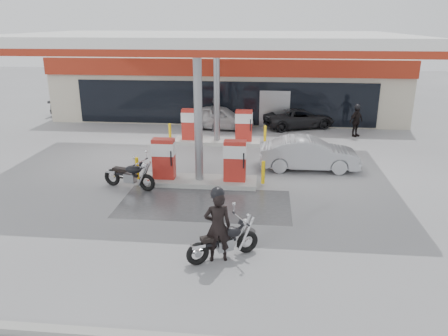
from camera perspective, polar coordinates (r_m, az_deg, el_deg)
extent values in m
plane|color=gray|center=(15.49, -4.35, -4.59)|extent=(90.00, 90.00, 0.00)
cube|color=#4C4C4F|center=(15.42, -2.52, -4.67)|extent=(6.00, 3.00, 0.00)
cylinder|color=#38383A|center=(13.48, 2.65, -8.27)|extent=(0.70, 0.70, 0.01)
cube|color=#AFA892|center=(30.39, 0.84, 10.92)|extent=(22.00, 8.00, 4.00)
cube|color=black|center=(26.52, 0.07, 8.46)|extent=(18.00, 0.10, 2.60)
cube|color=maroon|center=(26.16, 0.05, 12.97)|extent=(22.00, 0.25, 1.00)
cube|color=navy|center=(26.35, 15.74, 12.33)|extent=(3.50, 0.12, 0.80)
cube|color=gray|center=(26.41, 6.61, 7.63)|extent=(1.80, 0.14, 2.20)
cube|color=silver|center=(19.19, -2.08, 16.26)|extent=(16.00, 10.00, 0.60)
cube|color=maroon|center=(14.32, -4.83, 14.67)|extent=(16.00, 0.12, 0.24)
cube|color=maroon|center=(24.11, -0.43, 16.34)|extent=(16.00, 0.12, 0.24)
cylinder|color=gray|center=(16.59, -3.38, 6.41)|extent=(0.32, 0.32, 5.00)
cylinder|color=gray|center=(22.43, -0.95, 9.66)|extent=(0.32, 0.32, 5.00)
cube|color=#9E9E99|center=(17.29, -3.22, -1.71)|extent=(4.50, 1.30, 0.18)
cube|color=#AB241C|center=(17.27, -7.87, 1.23)|extent=(0.85, 0.48, 1.60)
cube|color=#AB241C|center=(16.84, 1.43, 0.96)|extent=(0.85, 0.48, 1.60)
cube|color=silver|center=(17.16, -7.93, 2.51)|extent=(0.88, 0.52, 0.50)
cube|color=silver|center=(16.73, 1.45, 2.26)|extent=(0.88, 0.52, 0.50)
cylinder|color=yellow|center=(17.69, -11.27, -0.03)|extent=(0.14, 0.14, 0.90)
cylinder|color=yellow|center=(16.94, 5.13, -0.58)|extent=(0.14, 0.14, 0.90)
cube|color=#9E9E99|center=(22.96, -0.92, 3.49)|extent=(4.50, 1.30, 0.18)
cube|color=#AB241C|center=(22.94, -4.42, 5.71)|extent=(0.85, 0.48, 1.60)
cube|color=#AB241C|center=(22.62, 2.61, 5.57)|extent=(0.85, 0.48, 1.60)
cube|color=silver|center=(22.85, -4.45, 6.69)|extent=(0.88, 0.52, 0.50)
cube|color=silver|center=(22.53, 2.62, 6.56)|extent=(0.88, 0.52, 0.50)
cylinder|color=yellow|center=(23.26, -7.08, 4.69)|extent=(0.14, 0.14, 0.90)
cylinder|color=yellow|center=(22.69, 5.37, 4.40)|extent=(0.14, 0.14, 0.90)
torus|color=black|center=(12.22, 3.06, -9.62)|extent=(0.63, 0.46, 0.64)
torus|color=black|center=(11.66, -3.45, -11.11)|extent=(0.63, 0.46, 0.64)
cube|color=gray|center=(11.89, 0.08, -9.96)|extent=(0.50, 0.44, 0.32)
cube|color=black|center=(11.78, -0.64, -9.66)|extent=(0.88, 0.60, 0.09)
ellipsoid|color=black|center=(11.80, 0.79, -8.33)|extent=(0.69, 0.61, 0.30)
cube|color=black|center=(11.62, -1.61, -9.13)|extent=(0.64, 0.53, 0.11)
cylinder|color=silver|center=(11.79, 2.20, -6.63)|extent=(0.46, 0.71, 0.04)
sphere|color=silver|center=(11.90, 2.75, -7.07)|extent=(0.19, 0.19, 0.19)
cylinder|color=silver|center=(11.87, -2.61, -10.63)|extent=(0.87, 0.58, 0.09)
imported|color=black|center=(11.55, -0.84, -7.66)|extent=(0.81, 0.62, 1.97)
torus|color=black|center=(16.66, -10.03, -1.88)|extent=(0.69, 0.33, 0.68)
torus|color=black|center=(17.49, -14.40, -1.19)|extent=(0.69, 0.33, 0.68)
cube|color=gray|center=(17.01, -12.16, -1.26)|extent=(0.51, 0.38, 0.34)
cube|color=black|center=(17.06, -12.66, -0.83)|extent=(1.01, 0.38, 0.09)
ellipsoid|color=black|center=(16.80, -11.76, -0.18)|extent=(0.70, 0.52, 0.32)
cube|color=black|center=(17.12, -13.33, -0.17)|extent=(0.67, 0.43, 0.11)
cylinder|color=silver|center=(16.52, -10.85, 0.79)|extent=(0.27, 0.84, 0.04)
sphere|color=silver|center=(16.49, -10.42, 0.29)|extent=(0.20, 0.20, 0.20)
cylinder|color=silver|center=(17.47, -13.40, -1.21)|extent=(1.00, 0.36, 0.09)
imported|color=#BCBCBE|center=(25.93, -0.58, 6.63)|extent=(4.23, 2.09, 1.39)
imported|color=#5E5D63|center=(25.50, -0.98, 7.06)|extent=(0.84, 1.02, 1.94)
imported|color=#A7A9AF|center=(19.08, 11.03, 1.85)|extent=(4.25, 1.58, 1.39)
imported|color=black|center=(31.10, -18.38, 7.44)|extent=(3.82, 1.65, 1.10)
imported|color=black|center=(26.65, 9.81, 6.47)|extent=(4.68, 3.36, 1.18)
imported|color=black|center=(25.24, 16.87, 5.85)|extent=(1.03, 0.94, 1.69)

